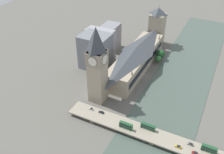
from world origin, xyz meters
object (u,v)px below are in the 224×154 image
double_decker_bus_mid (209,149)px  car_southbound_mid (195,153)px  road_bridge (154,136)px  car_northbound_mid (191,144)px  car_southbound_lead (101,112)px  victoria_tower (157,26)px  double_decker_bus_rear (126,125)px  parliament_hall (136,58)px  double_decker_bus_lead (148,126)px  clock_tower (97,65)px  car_northbound_lead (178,147)px  car_northbound_tail (91,109)px

double_decker_bus_mid → car_southbound_mid: double_decker_bus_mid is taller
road_bridge → car_northbound_mid: (-26.08, -3.00, 1.55)m
road_bridge → car_southbound_lead: 46.89m
victoria_tower → double_decker_bus_rear: bearing=100.1°
double_decker_bus_rear → road_bridge: bearing=-172.8°
victoria_tower → parliament_hall: bearing=90.0°
double_decker_bus_lead → car_northbound_mid: 32.68m
parliament_hall → road_bridge: (-49.10, 85.13, -9.71)m
double_decker_bus_lead → car_northbound_mid: size_ratio=2.54×
clock_tower → car_southbound_mid: 99.26m
road_bridge → car_northbound_lead: (-18.85, 3.06, 1.56)m
road_bridge → car_northbound_mid: bearing=-173.4°
car_northbound_tail → car_northbound_lead: bearing=175.1°
parliament_hall → road_bridge: size_ratio=0.73×
car_northbound_lead → car_southbound_mid: 11.57m
double_decker_bus_lead → car_southbound_mid: double_decker_bus_lead is taller
parliament_hall → car_southbound_lead: parliament_hall is taller
double_decker_bus_lead → car_northbound_tail: bearing=0.6°
parliament_hall → victoria_tower: 65.48m
clock_tower → double_decker_bus_rear: (-38.17, 25.03, -29.87)m
road_bridge → car_southbound_lead: (46.72, -3.67, 1.52)m
victoria_tower → car_northbound_mid: size_ratio=11.15×
double_decker_bus_mid → car_northbound_tail: double_decker_bus_mid is taller
double_decker_bus_lead → double_decker_bus_rear: (15.34, 6.68, 0.25)m
clock_tower → double_decker_bus_mid: (-98.54, 19.37, -29.99)m
double_decker_bus_rear → double_decker_bus_mid: bearing=-174.6°
double_decker_bus_lead → car_northbound_mid: bearing=178.4°
double_decker_bus_lead → car_northbound_lead: 26.39m
parliament_hall → car_northbound_tail: bearing=85.1°
car_northbound_tail → car_southbound_mid: size_ratio=0.90×
car_northbound_lead → road_bridge: bearing=-9.2°
car_southbound_lead → car_northbound_lead: bearing=174.1°
car_northbound_mid → car_southbound_mid: 7.55m
double_decker_bus_mid → car_northbound_tail: size_ratio=2.73×
parliament_hall → car_southbound_mid: 119.11m
parliament_hall → victoria_tower: (0.05, -64.70, 10.11)m
parliament_hall → car_northbound_mid: (-75.18, 82.13, -8.16)m
car_northbound_tail → clock_tower: bearing=-78.0°
double_decker_bus_mid → car_southbound_mid: size_ratio=2.46×
double_decker_bus_lead → car_southbound_lead: 40.23m
victoria_tower → road_bridge: victoria_tower is taller
clock_tower → car_northbound_tail: 37.36m
double_decker_bus_rear → car_northbound_tail: bearing=-10.2°
car_southbound_lead → double_decker_bus_rear: bearing=165.5°
road_bridge → car_northbound_tail: 56.17m
clock_tower → car_northbound_tail: bearing=102.0°
double_decker_bus_mid → car_northbound_tail: bearing=-0.3°
parliament_hall → double_decker_bus_mid: 120.30m
car_northbound_tail → car_northbound_mid: bearing=179.7°
clock_tower → car_southbound_lead: size_ratio=15.48×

